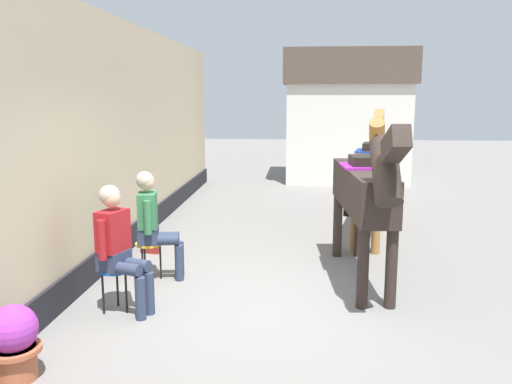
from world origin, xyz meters
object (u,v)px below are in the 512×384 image
satchel_bag (151,246)px  seated_visitor_near (118,243)px  seated_visitor_far (153,220)px  saddled_horse_near (365,191)px  flower_planter_near (14,341)px  saddled_horse_far (372,167)px

satchel_bag → seated_visitor_near: bearing=109.0°
seated_visitor_near → seated_visitor_far: same height
saddled_horse_near → flower_planter_near: saddled_horse_near is taller
saddled_horse_far → flower_planter_near: saddled_horse_far is taller
seated_visitor_far → flower_planter_near: size_ratio=2.17×
saddled_horse_near → seated_visitor_near: bearing=-156.0°
saddled_horse_near → satchel_bag: bearing=161.4°
seated_visitor_near → saddled_horse_near: bearing=24.0°
seated_visitor_far → saddled_horse_far: (3.01, 2.48, 0.38)m
seated_visitor_near → saddled_horse_far: bearing=49.0°
seated_visitor_near → flower_planter_near: seated_visitor_near is taller
saddled_horse_far → flower_planter_near: 6.15m
saddled_horse_far → flower_planter_near: size_ratio=4.64×
saddled_horse_near → saddled_horse_far: bearing=80.6°
saddled_horse_near → satchel_bag: size_ratio=10.70×
flower_planter_near → seated_visitor_far: bearing=79.2°
seated_visitor_far → saddled_horse_far: 3.92m
seated_visitor_far → satchel_bag: seated_visitor_far is taller
saddled_horse_near → flower_planter_near: size_ratio=4.68×
seated_visitor_near → flower_planter_near: (-0.40, -1.44, -0.44)m
flower_planter_near → satchel_bag: 3.66m
saddled_horse_far → seated_visitor_near: bearing=-131.0°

